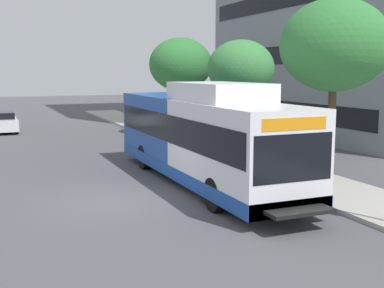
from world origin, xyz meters
TOP-DOWN VIEW (x-y plane):
  - ground_plane at (0.00, 8.00)m, footprint 120.00×120.00m
  - sidewalk_curb at (7.00, 6.00)m, footprint 3.00×56.00m
  - transit_bus at (3.52, 1.30)m, footprint 2.58×12.25m
  - street_tree_near_stop at (7.70, -0.62)m, footprint 3.78×3.78m
  - street_tree_mid_block at (7.97, 6.63)m, footprint 3.25×3.25m
  - street_tree_far_block at (7.70, 13.92)m, footprint 3.86×3.86m
  - parked_car_far_lane at (-2.54, 20.36)m, footprint 1.80×4.50m

SIDE VIEW (x-z plane):
  - ground_plane at x=0.00m, z-range 0.00..0.00m
  - sidewalk_curb at x=7.00m, z-range 0.00..0.14m
  - parked_car_far_lane at x=-2.54m, z-range 0.00..1.33m
  - transit_bus at x=3.52m, z-range -0.12..3.53m
  - street_tree_mid_block at x=7.97m, z-range 1.44..6.84m
  - street_tree_far_block at x=7.70m, z-range 1.45..7.39m
  - street_tree_near_stop at x=7.70m, z-range 1.71..8.09m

